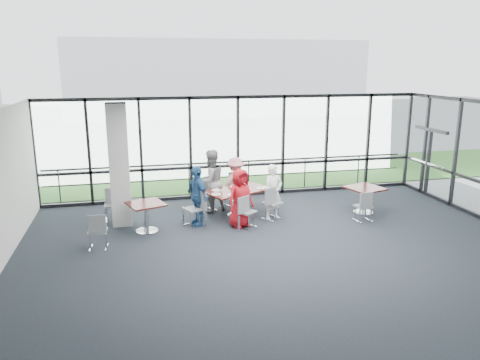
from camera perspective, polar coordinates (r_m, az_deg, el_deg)
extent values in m
cube|color=black|center=(10.60, 5.84, -9.18)|extent=(12.00, 10.00, 0.02)
cube|color=white|center=(9.80, 6.31, 8.36)|extent=(12.00, 10.00, 0.04)
cube|color=silver|center=(5.88, 22.55, -12.83)|extent=(12.00, 0.10, 3.20)
cube|color=white|center=(14.78, -0.27, 4.07)|extent=(12.00, 0.10, 3.20)
cube|color=black|center=(16.20, 21.97, 1.95)|extent=(0.12, 1.60, 2.10)
cube|color=silver|center=(12.47, -14.51, 1.75)|extent=(0.50, 0.50, 3.20)
cube|color=gray|center=(19.91, -3.46, 1.89)|extent=(80.00, 70.00, 0.02)
cube|color=#305D25|center=(17.98, -2.39, 0.68)|extent=(80.00, 5.00, 0.01)
cube|color=white|center=(41.84, -3.22, 12.40)|extent=(24.00, 10.00, 6.00)
cylinder|color=#2D2D33|center=(15.58, -0.75, 0.46)|extent=(12.00, 0.06, 0.06)
cube|color=#3A0E09|center=(12.98, -0.30, -1.27)|extent=(2.05, 1.65, 0.04)
cylinder|color=silver|center=(13.08, -0.30, -2.86)|extent=(0.12, 0.12, 0.71)
cylinder|color=silver|center=(13.18, -0.30, -4.27)|extent=(0.56, 0.56, 0.03)
cube|color=#3A0E09|center=(11.97, -11.42, -2.88)|extent=(1.07, 1.07, 0.04)
cylinder|color=silver|center=(12.08, -11.33, -4.58)|extent=(0.12, 0.12, 0.71)
cube|color=#3A0E09|center=(13.68, 14.97, -0.96)|extent=(1.13, 1.13, 0.04)
cylinder|color=silver|center=(13.78, 14.87, -2.46)|extent=(0.12, 0.12, 0.71)
imported|color=#B0101A|center=(12.09, 0.01, -2.21)|extent=(0.89, 0.77, 1.55)
imported|color=white|center=(12.74, 4.09, -1.46)|extent=(0.66, 0.56, 1.52)
imported|color=slate|center=(13.32, -3.58, -0.13)|extent=(1.02, 0.85, 1.80)
imported|color=#CC7B7E|center=(13.79, -0.58, -0.28)|extent=(1.07, 0.77, 1.49)
imported|color=#285487|center=(12.29, -5.25, -1.90)|extent=(0.81, 1.05, 1.59)
cylinder|color=white|center=(12.43, -0.95, -1.84)|extent=(0.26, 0.26, 0.01)
cylinder|color=white|center=(13.10, 2.53, -1.02)|extent=(0.24, 0.24, 0.01)
cylinder|color=white|center=(12.91, -2.80, -1.24)|extent=(0.29, 0.29, 0.01)
cylinder|color=white|center=(13.50, 0.27, -0.54)|extent=(0.27, 0.27, 0.01)
cylinder|color=white|center=(12.51, -2.92, -1.74)|extent=(0.27, 0.27, 0.01)
cylinder|color=white|center=(12.69, -0.41, -1.19)|extent=(0.07, 0.07, 0.15)
cylinder|color=white|center=(12.98, 0.93, -0.85)|extent=(0.07, 0.07, 0.14)
cylinder|color=white|center=(13.11, -0.59, -0.68)|extent=(0.08, 0.08, 0.15)
cylinder|color=white|center=(12.54, -2.31, -1.41)|extent=(0.07, 0.07, 0.14)
cube|color=white|center=(12.61, 0.34, -1.63)|extent=(0.37, 0.30, 0.00)
cube|color=white|center=(13.26, 2.97, -0.86)|extent=(0.34, 0.29, 0.00)
cube|color=white|center=(13.34, -0.66, -0.75)|extent=(0.34, 0.38, 0.00)
cube|color=black|center=(13.04, -0.05, -1.02)|extent=(0.10, 0.07, 0.04)
cylinder|color=#A30200|center=(13.00, -0.12, -0.75)|extent=(0.06, 0.06, 0.18)
cylinder|color=#287D41|center=(13.04, 0.05, -0.66)|extent=(0.05, 0.05, 0.20)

